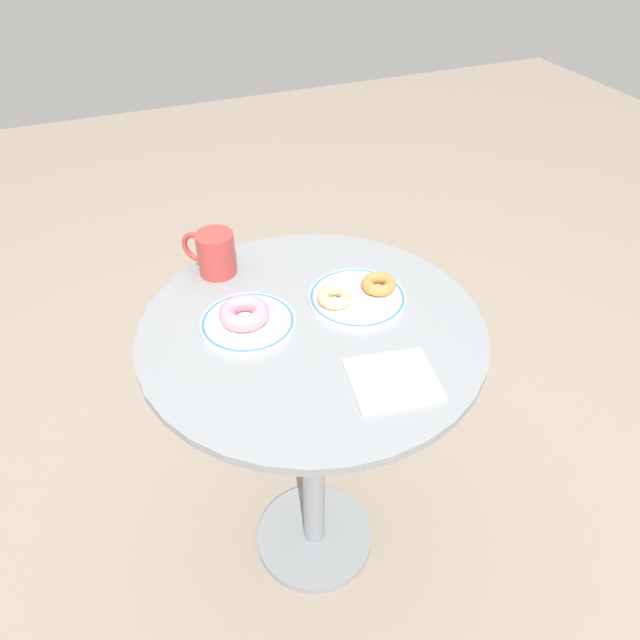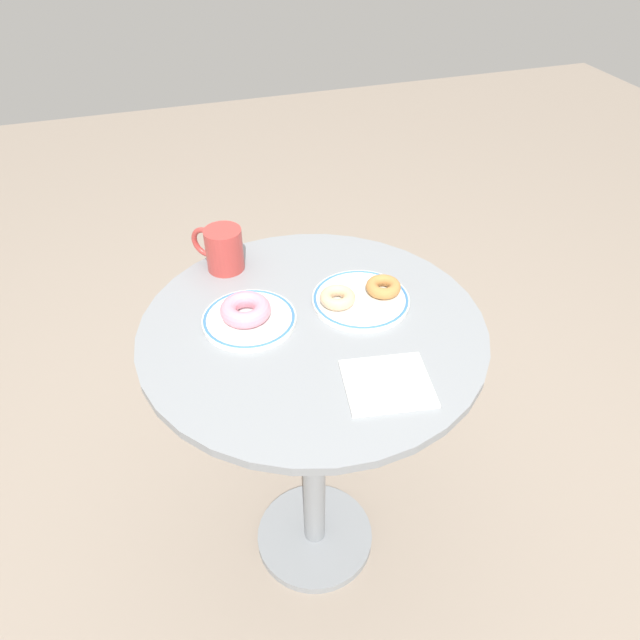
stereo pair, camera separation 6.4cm
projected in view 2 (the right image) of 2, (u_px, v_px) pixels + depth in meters
ground_plane at (315, 540)px, 1.64m from camera, size 7.00×7.00×0.02m
cafe_table at (313, 401)px, 1.28m from camera, size 0.67×0.67×0.77m
plate_left at (249, 319)px, 1.14m from camera, size 0.18×0.18×0.01m
plate_right at (361, 299)px, 1.19m from camera, size 0.20×0.20×0.01m
donut_pink_frosted at (246, 310)px, 1.13m from camera, size 0.14×0.14×0.03m
donut_old_fashioned at (383, 287)px, 1.20m from camera, size 0.09×0.09×0.02m
donut_glazed at (338, 298)px, 1.17m from camera, size 0.08×0.08×0.02m
paper_napkin at (387, 383)px, 1.01m from camera, size 0.17×0.15×0.01m
coffee_mug at (223, 249)px, 1.26m from camera, size 0.10×0.10×0.09m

